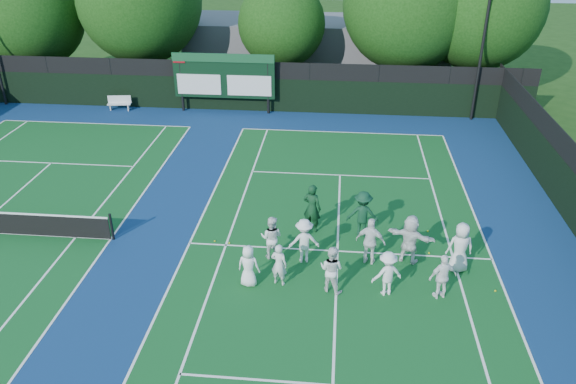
{
  "coord_description": "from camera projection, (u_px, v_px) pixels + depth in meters",
  "views": [
    {
      "loc": [
        -0.14,
        -16.19,
        11.3
      ],
      "look_at": [
        -2.0,
        3.0,
        1.3
      ],
      "focal_mm": 35.0,
      "sensor_mm": 36.0,
      "label": 1
    }
  ],
  "objects": [
    {
      "name": "player_back_3",
      "position": [
        410.0,
        239.0,
        19.41
      ],
      "size": [
        1.77,
        1.11,
        1.82
      ],
      "primitive_type": "imported",
      "rotation": [
        0.0,
        0.0,
        2.77
      ],
      "color": "white",
      "rests_on": "ground"
    },
    {
      "name": "tennis_ball_2",
      "position": [
        495.0,
        291.0,
        18.25
      ],
      "size": [
        0.07,
        0.07,
        0.07
      ],
      "primitive_type": "sphere",
      "color": "gold",
      "rests_on": "ground"
    },
    {
      "name": "tennis_ball_1",
      "position": [
        428.0,
        231.0,
        21.56
      ],
      "size": [
        0.07,
        0.07,
        0.07
      ],
      "primitive_type": "sphere",
      "color": "gold",
      "rests_on": "ground"
    },
    {
      "name": "tennis_ball_3",
      "position": [
        215.0,
        241.0,
        20.93
      ],
      "size": [
        0.07,
        0.07,
        0.07
      ],
      "primitive_type": "sphere",
      "color": "gold",
      "rests_on": "ground"
    },
    {
      "name": "light_pole_right",
      "position": [
        489.0,
        7.0,
        29.82
      ],
      "size": [
        1.2,
        0.3,
        10.12
      ],
      "color": "black",
      "rests_on": "ground"
    },
    {
      "name": "player_back_1",
      "position": [
        304.0,
        241.0,
        19.45
      ],
      "size": [
        1.17,
        0.8,
        1.67
      ],
      "primitive_type": "imported",
      "rotation": [
        0.0,
        0.0,
        3.32
      ],
      "color": "white",
      "rests_on": "ground"
    },
    {
      "name": "tree_b",
      "position": [
        143.0,
        4.0,
        35.32
      ],
      "size": [
        7.77,
        7.77,
        9.66
      ],
      "color": "black",
      "rests_on": "ground"
    },
    {
      "name": "tree_e",
      "position": [
        483.0,
        10.0,
        33.53
      ],
      "size": [
        7.51,
        7.51,
        9.5
      ],
      "color": "black",
      "rests_on": "ground"
    },
    {
      "name": "player_front_3",
      "position": [
        387.0,
        274.0,
        17.83
      ],
      "size": [
        1.15,
        0.9,
        1.57
      ],
      "primitive_type": "imported",
      "rotation": [
        0.0,
        0.0,
        3.5
      ],
      "color": "white",
      "rests_on": "ground"
    },
    {
      "name": "player_back_2",
      "position": [
        371.0,
        241.0,
        19.33
      ],
      "size": [
        1.12,
        0.69,
        1.77
      ],
      "primitive_type": "imported",
      "rotation": [
        0.0,
        0.0,
        2.87
      ],
      "color": "white",
      "rests_on": "ground"
    },
    {
      "name": "tennis_ball_4",
      "position": [
        370.0,
        211.0,
        22.98
      ],
      "size": [
        0.07,
        0.07,
        0.07
      ],
      "primitive_type": "sphere",
      "color": "gold",
      "rests_on": "ground"
    },
    {
      "name": "tree_a",
      "position": [
        33.0,
        17.0,
        36.4
      ],
      "size": [
        6.89,
        6.89,
        8.25
      ],
      "color": "black",
      "rests_on": "ground"
    },
    {
      "name": "coach_left",
      "position": [
        312.0,
        208.0,
        21.23
      ],
      "size": [
        0.84,
        0.7,
        1.96
      ],
      "primitive_type": "imported",
      "rotation": [
        0.0,
        0.0,
        2.77
      ],
      "color": "#0E331A",
      "rests_on": "ground"
    },
    {
      "name": "court_apron",
      "position": [
        176.0,
        243.0,
        20.89
      ],
      "size": [
        34.0,
        32.0,
        0.01
      ],
      "primitive_type": "cube",
      "color": "navy",
      "rests_on": "ground"
    },
    {
      "name": "player_front_0",
      "position": [
        249.0,
        266.0,
        18.28
      ],
      "size": [
        0.78,
        0.57,
        1.49
      ],
      "primitive_type": "imported",
      "rotation": [
        0.0,
        0.0,
        3.0
      ],
      "color": "white",
      "rests_on": "ground"
    },
    {
      "name": "player_front_4",
      "position": [
        443.0,
        277.0,
        17.66
      ],
      "size": [
        1.01,
        0.69,
        1.59
      ],
      "primitive_type": "imported",
      "rotation": [
        0.0,
        0.0,
        3.49
      ],
      "color": "white",
      "rests_on": "ground"
    },
    {
      "name": "ground",
      "position": [
        337.0,
        267.0,
        19.49
      ],
      "size": [
        120.0,
        120.0,
        0.0
      ],
      "primitive_type": "plane",
      "color": "#1A3C10",
      "rests_on": "ground"
    },
    {
      "name": "back_fence",
      "position": [
        242.0,
        89.0,
        33.52
      ],
      "size": [
        34.0,
        0.08,
        3.0
      ],
      "color": "black",
      "rests_on": "ground"
    },
    {
      "name": "tennis_ball_5",
      "position": [
        429.0,
        253.0,
        20.22
      ],
      "size": [
        0.07,
        0.07,
        0.07
      ],
      "primitive_type": "sphere",
      "color": "gold",
      "rests_on": "ground"
    },
    {
      "name": "scoreboard",
      "position": [
        224.0,
        76.0,
        32.86
      ],
      "size": [
        6.0,
        0.21,
        3.55
      ],
      "color": "black",
      "rests_on": "ground"
    },
    {
      "name": "player_front_1",
      "position": [
        279.0,
        265.0,
        18.31
      ],
      "size": [
        0.64,
        0.51,
        1.53
      ],
      "primitive_type": "imported",
      "rotation": [
        0.0,
        0.0,
        2.86
      ],
      "color": "silver",
      "rests_on": "ground"
    },
    {
      "name": "player_front_2",
      "position": [
        331.0,
        269.0,
        17.97
      ],
      "size": [
        0.99,
        0.9,
        1.65
      ],
      "primitive_type": "imported",
      "rotation": [
        0.0,
        0.0,
        2.72
      ],
      "color": "white",
      "rests_on": "ground"
    },
    {
      "name": "player_back_0",
      "position": [
        271.0,
        238.0,
        19.67
      ],
      "size": [
        0.88,
        0.73,
        1.64
      ],
      "primitive_type": "imported",
      "rotation": [
        0.0,
        0.0,
        3.0
      ],
      "color": "white",
      "rests_on": "ground"
    },
    {
      "name": "tree_d",
      "position": [
        411.0,
        8.0,
        33.89
      ],
      "size": [
        7.9,
        7.9,
        9.73
      ],
      "color": "black",
      "rests_on": "ground"
    },
    {
      "name": "bench",
      "position": [
        119.0,
        102.0,
        34.01
      ],
      "size": [
        1.43,
        0.57,
        0.88
      ],
      "color": "silver",
      "rests_on": "ground"
    },
    {
      "name": "player_back_4",
      "position": [
        460.0,
        247.0,
        18.94
      ],
      "size": [
        0.95,
        0.67,
        1.83
      ],
      "primitive_type": "imported",
      "rotation": [
        0.0,
        0.0,
        3.24
      ],
      "color": "silver",
      "rests_on": "ground"
    },
    {
      "name": "near_court",
      "position": [
        337.0,
        251.0,
        20.37
      ],
      "size": [
        11.05,
        23.85,
        0.01
      ],
      "color": "#10511F",
      "rests_on": "ground"
    },
    {
      "name": "tree_c",
      "position": [
        284.0,
        26.0,
        35.1
      ],
      "size": [
        5.46,
        5.46,
        7.27
      ],
      "color": "black",
      "rests_on": "ground"
    },
    {
      "name": "tennis_ball_0",
      "position": [
        229.0,
        243.0,
        20.81
      ],
      "size": [
        0.07,
        0.07,
        0.07
      ],
      "primitive_type": "sphere",
      "color": "gold",
      "rests_on": "ground"
    },
    {
      "name": "coach_right",
      "position": [
        363.0,
        214.0,
        20.94
      ],
      "size": [
        1.21,
        0.72,
        1.84
      ],
      "primitive_type": "imported",
      "rotation": [
        0.0,
        0.0,
        3.11
      ],
      "color": "#0F3721",
      "rests_on": "ground"
    },
    {
      "name": "clubhouse",
      "position": [
        316.0,
        48.0,
        39.95
      ],
      "size": [
        18.0,
        6.0,
        4.0
      ],
      "primitive_type": "cube",
      "color": "slate",
      "rests_on": "ground"
    }
  ]
}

